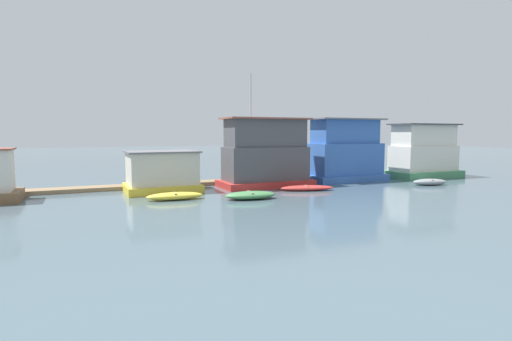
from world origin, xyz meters
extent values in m
plane|color=#475B66|center=(0.00, 0.00, 0.00)|extent=(200.00, 200.00, 0.00)
cube|color=#846B4C|center=(0.00, 2.79, 0.15)|extent=(51.00, 1.69, 0.30)
cube|color=gold|center=(-7.08, 0.23, 0.29)|extent=(5.29, 4.10, 0.57)
cube|color=beige|center=(-7.08, 0.23, 1.74)|extent=(4.77, 3.59, 2.34)
cube|color=slate|center=(-7.08, 0.23, 2.97)|extent=(5.07, 3.89, 0.12)
cube|color=red|center=(1.18, -0.26, 0.26)|extent=(7.45, 3.74, 0.52)
cube|color=#4C4C51|center=(1.18, -0.26, 1.86)|extent=(6.65, 2.93, 2.69)
cube|color=#4C4C51|center=(1.18, -0.26, 4.31)|extent=(6.28, 2.56, 2.22)
cube|color=brown|center=(1.18, -0.26, 5.48)|extent=(6.95, 3.23, 0.12)
cylinder|color=#B2B2B7|center=(-0.13, -0.26, 7.27)|extent=(0.12, 0.12, 3.46)
cube|color=#3866B7|center=(9.46, 0.33, 0.30)|extent=(7.22, 3.98, 0.59)
cube|color=#3866B7|center=(9.46, 0.33, 1.99)|extent=(6.44, 3.20, 2.80)
cube|color=#3866B7|center=(9.46, 0.33, 4.45)|extent=(5.83, 2.58, 2.12)
cube|color=slate|center=(9.46, 0.33, 5.57)|extent=(6.74, 3.50, 0.12)
cube|color=#4C9360|center=(18.28, -0.49, 0.32)|extent=(7.23, 3.82, 0.64)
cube|color=silver|center=(18.28, -0.49, 1.86)|extent=(6.39, 2.97, 2.44)
cube|color=silver|center=(18.28, -0.49, 4.09)|extent=(6.00, 2.59, 2.02)
cube|color=#38383D|center=(18.28, -0.49, 5.16)|extent=(6.69, 3.27, 0.12)
ellipsoid|color=yellow|center=(-7.08, -3.87, 0.25)|extent=(3.73, 1.35, 0.51)
cube|color=#997F60|center=(-7.08, -3.87, 0.43)|extent=(0.23, 0.91, 0.08)
ellipsoid|color=#47844C|center=(-2.48, -5.60, 0.26)|extent=(3.54, 1.95, 0.53)
cube|color=#997F60|center=(-2.48, -5.60, 0.45)|extent=(0.34, 1.24, 0.08)
ellipsoid|color=red|center=(2.95, -3.80, 0.20)|extent=(4.23, 2.22, 0.40)
cube|color=#997F60|center=(2.95, -3.80, 0.34)|extent=(0.41, 0.89, 0.08)
ellipsoid|color=gray|center=(13.95, -5.31, 0.27)|extent=(3.11, 1.88, 0.54)
cube|color=#997F60|center=(13.95, -5.31, 0.46)|extent=(0.42, 0.90, 0.08)
cylinder|color=brown|center=(-9.25, 1.69, 0.93)|extent=(0.30, 0.30, 1.86)
camera|label=1|loc=(-12.79, -29.40, 4.36)|focal=28.00mm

